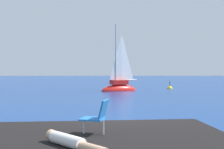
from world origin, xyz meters
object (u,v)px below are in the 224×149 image
sailboat_near (119,87)px  marker_buoy (170,89)px  person_sunbather (71,142)px  beach_chair (97,115)px

sailboat_near → marker_buoy: (5.63, 3.22, -0.38)m
sailboat_near → person_sunbather: size_ratio=5.19×
person_sunbather → beach_chair: beach_chair is taller
beach_chair → marker_buoy: bearing=-90.9°
person_sunbather → beach_chair: bearing=114.4°
person_sunbather → sailboat_near: bearing=131.9°
person_sunbather → beach_chair: (0.47, 1.14, 0.33)m
person_sunbather → marker_buoy: 27.65m
beach_chair → sailboat_near: bearing=-79.1°
sailboat_near → person_sunbather: bearing=58.5°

